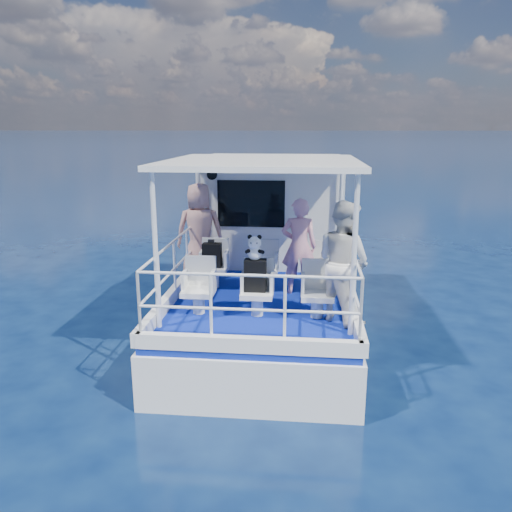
{
  "coord_description": "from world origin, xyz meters",
  "views": [
    {
      "loc": [
        0.69,
        -8.2,
        3.65
      ],
      "look_at": [
        -0.09,
        -0.4,
        1.65
      ],
      "focal_mm": 35.0,
      "sensor_mm": 36.0,
      "label": 1
    }
  ],
  "objects": [
    {
      "name": "passenger_stbd_aft",
      "position": [
        1.25,
        -1.17,
        1.79
      ],
      "size": [
        1.08,
        1.1,
        1.78
      ],
      "primitive_type": "imported",
      "rotation": [
        0.0,
        0.0,
        2.3
      ],
      "color": "silver",
      "rests_on": "deck"
    },
    {
      "name": "deck",
      "position": [
        0.0,
        1.0,
        0.85
      ],
      "size": [
        2.9,
        6.9,
        0.1
      ],
      "primitive_type": "cube",
      "color": "navy",
      "rests_on": "hull"
    },
    {
      "name": "cabin",
      "position": [
        0.0,
        2.3,
        2.0
      ],
      "size": [
        2.85,
        2.0,
        2.2
      ],
      "primitive_type": "cube",
      "color": "white",
      "rests_on": "deck"
    },
    {
      "name": "backpack_center",
      "position": [
        -0.03,
        -1.09,
        1.52
      ],
      "size": [
        0.33,
        0.18,
        0.49
      ],
      "primitive_type": "cube",
      "color": "black",
      "rests_on": "seat_center_aft"
    },
    {
      "name": "panda",
      "position": [
        -0.04,
        -1.09,
        1.95
      ],
      "size": [
        0.24,
        0.2,
        0.37
      ],
      "primitive_type": null,
      "color": "white",
      "rests_on": "backpack_center"
    },
    {
      "name": "backpack_port",
      "position": [
        -0.92,
        0.18,
        1.49
      ],
      "size": [
        0.33,
        0.18,
        0.43
      ],
      "primitive_type": "cube",
      "color": "black",
      "rests_on": "seat_port_fwd"
    },
    {
      "name": "passenger_port_fwd",
      "position": [
        -1.25,
        0.74,
        1.8
      ],
      "size": [
        0.73,
        0.57,
        1.81
      ],
      "primitive_type": "imported",
      "rotation": [
        0.0,
        0.0,
        3.27
      ],
      "color": "tan",
      "rests_on": "deck"
    },
    {
      "name": "seat_stbd_aft",
      "position": [
        0.9,
        -1.1,
        1.09
      ],
      "size": [
        0.48,
        0.46,
        0.38
      ],
      "primitive_type": "cube",
      "color": "silver",
      "rests_on": "deck"
    },
    {
      "name": "seat_center_aft",
      "position": [
        0.0,
        -1.1,
        1.09
      ],
      "size": [
        0.48,
        0.46,
        0.38
      ],
      "primitive_type": "cube",
      "color": "silver",
      "rests_on": "deck"
    },
    {
      "name": "canopy",
      "position": [
        0.0,
        -0.2,
        3.14
      ],
      "size": [
        3.0,
        3.2,
        0.08
      ],
      "primitive_type": "cube",
      "color": "white",
      "rests_on": "cabin"
    },
    {
      "name": "seat_stbd_fwd",
      "position": [
        0.9,
        0.2,
        1.09
      ],
      "size": [
        0.48,
        0.46,
        0.38
      ],
      "primitive_type": "cube",
      "color": "silver",
      "rests_on": "deck"
    },
    {
      "name": "hull",
      "position": [
        0.0,
        1.0,
        0.0
      ],
      "size": [
        3.0,
        7.0,
        1.6
      ],
      "primitive_type": "cube",
      "color": "white",
      "rests_on": "ground"
    },
    {
      "name": "canopy_posts",
      "position": [
        0.0,
        -0.25,
        2.0
      ],
      "size": [
        2.77,
        2.97,
        2.2
      ],
      "color": "white",
      "rests_on": "deck"
    },
    {
      "name": "seat_center_fwd",
      "position": [
        0.0,
        0.2,
        1.09
      ],
      "size": [
        0.48,
        0.46,
        0.38
      ],
      "primitive_type": "cube",
      "color": "silver",
      "rests_on": "deck"
    },
    {
      "name": "railings",
      "position": [
        0.0,
        -0.58,
        1.4
      ],
      "size": [
        2.84,
        3.59,
        1.0
      ],
      "primitive_type": null,
      "color": "white",
      "rests_on": "deck"
    },
    {
      "name": "seat_port_aft",
      "position": [
        -0.9,
        -1.1,
        1.09
      ],
      "size": [
        0.48,
        0.46,
        0.38
      ],
      "primitive_type": "cube",
      "color": "silver",
      "rests_on": "deck"
    },
    {
      "name": "ground",
      "position": [
        0.0,
        0.0,
        0.0
      ],
      "size": [
        2000.0,
        2000.0,
        0.0
      ],
      "primitive_type": "plane",
      "color": "#071639",
      "rests_on": "ground"
    },
    {
      "name": "compact_camera",
      "position": [
        -0.94,
        0.19,
        1.74
      ],
      "size": [
        0.11,
        0.06,
        0.06
      ],
      "primitive_type": "cube",
      "color": "black",
      "rests_on": "backpack_port"
    },
    {
      "name": "passenger_stbd_fwd",
      "position": [
        0.6,
        0.03,
        1.72
      ],
      "size": [
        0.6,
        0.39,
        1.64
      ],
      "primitive_type": "imported",
      "rotation": [
        0.0,
        0.0,
        3.14
      ],
      "color": "pink",
      "rests_on": "deck"
    },
    {
      "name": "seat_port_fwd",
      "position": [
        -0.9,
        0.2,
        1.09
      ],
      "size": [
        0.48,
        0.46,
        0.38
      ],
      "primitive_type": "cube",
      "color": "silver",
      "rests_on": "deck"
    }
  ]
}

